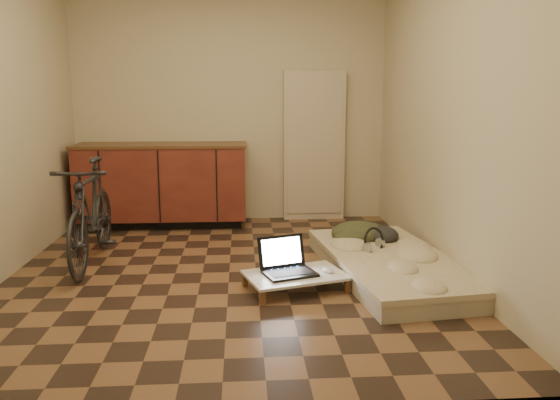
{
  "coord_description": "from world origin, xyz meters",
  "views": [
    {
      "loc": [
        0.11,
        -4.29,
        1.42
      ],
      "look_at": [
        0.43,
        0.24,
        0.55
      ],
      "focal_mm": 35.0,
      "sensor_mm": 36.0,
      "label": 1
    }
  ],
  "objects": [
    {
      "name": "room_shell",
      "position": [
        0.0,
        0.0,
        1.3
      ],
      "size": [
        3.5,
        4.0,
        2.6
      ],
      "color": "brown",
      "rests_on": "ground"
    },
    {
      "name": "cabinets",
      "position": [
        -0.75,
        1.7,
        0.47
      ],
      "size": [
        1.84,
        0.62,
        0.91
      ],
      "color": "black",
      "rests_on": "ground"
    },
    {
      "name": "appliance_panel",
      "position": [
        0.95,
        1.94,
        0.85
      ],
      "size": [
        0.7,
        0.1,
        1.7
      ],
      "primitive_type": "cube",
      "color": "beige",
      "rests_on": "ground"
    },
    {
      "name": "bicycle",
      "position": [
        -1.16,
        0.3,
        0.49
      ],
      "size": [
        0.5,
        1.54,
        0.99
      ],
      "primitive_type": "imported",
      "rotation": [
        0.0,
        0.0,
        0.03
      ],
      "color": "black",
      "rests_on": "ground"
    },
    {
      "name": "futon",
      "position": [
        1.3,
        -0.15,
        0.08
      ],
      "size": [
        1.12,
        1.97,
        0.16
      ],
      "rotation": [
        0.0,
        0.0,
        0.12
      ],
      "color": "#AFA78C",
      "rests_on": "ground"
    },
    {
      "name": "clothing_pile",
      "position": [
        1.21,
        0.42,
        0.27
      ],
      "size": [
        0.57,
        0.5,
        0.21
      ],
      "primitive_type": null,
      "rotation": [
        0.0,
        0.0,
        0.12
      ],
      "color": "#30361F",
      "rests_on": "futon"
    },
    {
      "name": "headphones",
      "position": [
        1.2,
        0.03,
        0.24
      ],
      "size": [
        0.33,
        0.33,
        0.17
      ],
      "primitive_type": null,
      "rotation": [
        0.0,
        0.0,
        0.58
      ],
      "color": "black",
      "rests_on": "futon"
    },
    {
      "name": "lap_desk",
      "position": [
        0.5,
        -0.44,
        0.1
      ],
      "size": [
        0.82,
        0.65,
        0.12
      ],
      "rotation": [
        0.0,
        0.0,
        0.29
      ],
      "color": "brown",
      "rests_on": "ground"
    },
    {
      "name": "laptop",
      "position": [
        0.44,
        -0.4,
        0.17
      ],
      "size": [
        0.45,
        0.43,
        0.25
      ],
      "rotation": [
        0.0,
        0.0,
        0.32
      ],
      "color": "black",
      "rests_on": "lap_desk"
    },
    {
      "name": "mouse",
      "position": [
        0.75,
        -0.42,
        0.14
      ],
      "size": [
        0.11,
        0.12,
        0.04
      ],
      "primitive_type": "ellipsoid",
      "rotation": [
        0.0,
        0.0,
        0.67
      ],
      "color": "silver",
      "rests_on": "lap_desk"
    }
  ]
}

